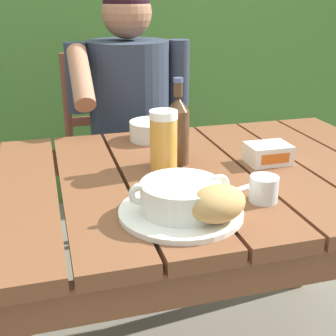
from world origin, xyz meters
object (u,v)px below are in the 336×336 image
beer_glass (164,142)px  butter_tub (268,154)px  chair_near_diner (125,159)px  soup_bowl (180,195)px  person_eating (131,118)px  diner_bowl (152,130)px  serving_plate (180,212)px  beer_bottle (178,129)px  water_glass_small (264,189)px  table_knife (230,192)px  bread_roll (218,204)px

beer_glass → butter_tub: size_ratio=1.42×
chair_near_diner → soup_bowl: chair_near_diner is taller
person_eating → diner_bowl: size_ratio=8.37×
chair_near_diner → person_eating: person_eating is taller
person_eating → diner_bowl: (0.00, -0.34, 0.04)m
serving_plate → beer_bottle: 0.33m
person_eating → serving_plate: 0.88m
butter_tub → diner_bowl: (-0.26, 0.30, 0.00)m
water_glass_small → table_knife: 0.08m
butter_tub → diner_bowl: size_ratio=0.81×
beer_bottle → table_knife: bearing=-75.4°
bread_roll → beer_bottle: bearing=85.7°
soup_bowl → butter_tub: size_ratio=1.90×
beer_glass → beer_bottle: (0.05, 0.05, 0.02)m
person_eating → soup_bowl: bearing=-94.3°
butter_tub → table_knife: size_ratio=0.72×
diner_bowl → beer_glass: bearing=-97.6°
serving_plate → bread_roll: bread_roll is taller
bread_roll → table_knife: bearing=57.1°
soup_bowl → table_knife: (0.15, 0.07, -0.04)m
bread_roll → person_eating: bearing=89.5°
water_glass_small → butter_tub: (0.13, 0.22, -0.00)m
serving_plate → beer_glass: 0.27m
person_eating → bread_roll: size_ratio=8.00×
chair_near_diner → person_eating: 0.31m
bread_roll → beer_glass: 0.32m
water_glass_small → diner_bowl: bearing=104.4°
bread_roll → chair_near_diner: bearing=89.4°
water_glass_small → diner_bowl: (-0.13, 0.53, 0.00)m
chair_near_diner → table_knife: 1.04m
beer_glass → water_glass_small: bearing=-54.1°
person_eating → beer_bottle: bearing=-88.1°
person_eating → beer_bottle: size_ratio=5.07×
water_glass_small → butter_tub: bearing=60.6°
soup_bowl → diner_bowl: bearing=82.7°
beer_bottle → person_eating: bearing=91.9°
beer_bottle → chair_near_diner: bearing=91.2°
bread_roll → water_glass_small: 0.17m
table_knife → serving_plate: bearing=-154.8°
beer_bottle → butter_tub: (0.24, -0.07, -0.07)m
beer_glass → diner_bowl: (0.04, 0.29, -0.05)m
serving_plate → butter_tub: bearing=35.8°
beer_bottle → butter_tub: size_ratio=2.03×
water_glass_small → table_knife: bearing=135.3°
person_eating → butter_tub: (0.26, -0.64, 0.04)m
butter_tub → table_knife: bearing=-137.4°
bread_roll → beer_glass: size_ratio=0.91×
water_glass_small → person_eating: bearing=99.0°
soup_bowl → person_eating: bearing=85.7°
table_knife → diner_bowl: size_ratio=1.12×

